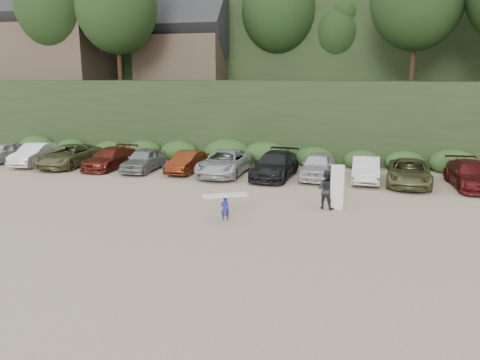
# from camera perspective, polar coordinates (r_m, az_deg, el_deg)

# --- Properties ---
(ground) EXTENTS (120.00, 120.00, 0.00)m
(ground) POSITION_cam_1_polar(r_m,az_deg,el_deg) (20.78, 1.14, -5.45)
(ground) COLOR tan
(ground) RESTS_ON ground
(hillside_backdrop) EXTENTS (90.00, 41.50, 28.00)m
(hillside_backdrop) POSITION_cam_1_polar(r_m,az_deg,el_deg) (55.56, 9.82, 17.45)
(hillside_backdrop) COLOR black
(hillside_backdrop) RESTS_ON ground
(parked_cars) EXTENTS (37.42, 5.90, 1.64)m
(parked_cars) POSITION_cam_1_polar(r_m,az_deg,el_deg) (30.72, -0.62, 2.03)
(parked_cars) COLOR #AAA9AE
(parked_cars) RESTS_ON ground
(child_surfer) EXTENTS (2.05, 1.46, 1.22)m
(child_surfer) POSITION_cam_1_polar(r_m,az_deg,el_deg) (21.15, -1.85, -2.78)
(child_surfer) COLOR navy
(child_surfer) RESTS_ON ground
(adult_surfer) EXTENTS (1.42, 0.99, 2.28)m
(adult_surfer) POSITION_cam_1_polar(r_m,az_deg,el_deg) (23.34, 10.57, -1.12)
(adult_surfer) COLOR black
(adult_surfer) RESTS_ON ground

